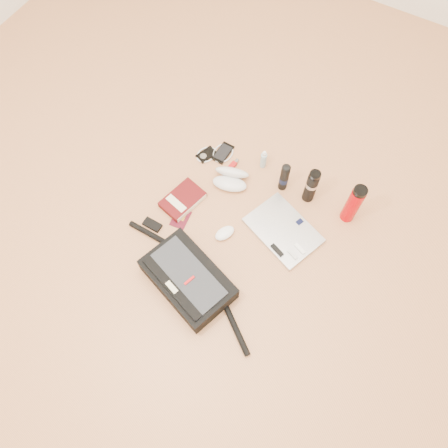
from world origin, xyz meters
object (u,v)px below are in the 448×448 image
Objects in this scene: thermos_red at (353,204)px; laptop at (283,231)px; messenger_bag at (188,279)px; book at (183,200)px; thermos_black at (311,186)px.

laptop is at bearing -135.53° from thermos_red.
messenger_bag is 0.53m from laptop.
laptop is 1.71× the size of book.
messenger_bag is at bearing -40.56° from book.
messenger_bag is 3.10× the size of thermos_red.
book is (-0.52, -0.10, 0.01)m from laptop.
book is 0.83m from thermos_red.
thermos_black is (0.29, 0.69, 0.06)m from messenger_bag.
laptop is 0.53m from book.
thermos_red is at bearing 72.27° from messenger_bag.
thermos_red is (0.50, 0.69, 0.08)m from messenger_bag.
messenger_bag is at bearing -99.55° from laptop.
messenger_bag is 0.75m from thermos_black.
thermos_black reaches higher than messenger_bag.
thermos_red is at bearing 65.24° from laptop.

